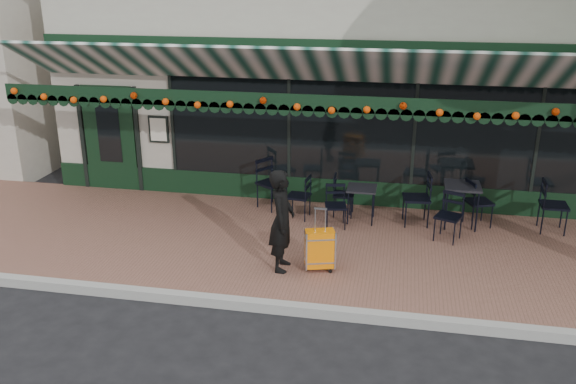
% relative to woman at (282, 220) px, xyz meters
% --- Properties ---
extents(ground, '(80.00, 80.00, 0.00)m').
position_rel_woman_xyz_m(ground, '(0.54, -0.98, -0.95)').
color(ground, black).
rests_on(ground, ground).
extents(sidewalk, '(18.00, 4.00, 0.15)m').
position_rel_woman_xyz_m(sidewalk, '(0.54, 1.02, -0.88)').
color(sidewalk, brown).
rests_on(sidewalk, ground).
extents(curb, '(18.00, 0.16, 0.15)m').
position_rel_woman_xyz_m(curb, '(0.54, -1.06, -0.88)').
color(curb, '#9E9E99').
rests_on(curb, ground).
extents(restaurant_building, '(12.00, 9.60, 4.50)m').
position_rel_woman_xyz_m(restaurant_building, '(0.54, 6.86, 1.32)').
color(restaurant_building, '#A49B8E').
rests_on(restaurant_building, ground).
extents(woman, '(0.40, 0.60, 1.61)m').
position_rel_woman_xyz_m(woman, '(0.00, 0.00, 0.00)').
color(woman, black).
rests_on(woman, sidewalk).
extents(suitcase, '(0.49, 0.36, 1.02)m').
position_rel_woman_xyz_m(suitcase, '(0.58, 0.06, -0.46)').
color(suitcase, orange).
rests_on(suitcase, sidewalk).
extents(cafe_table_a, '(0.64, 0.64, 0.78)m').
position_rel_woman_xyz_m(cafe_table_a, '(2.84, 2.29, -0.10)').
color(cafe_table_a, black).
rests_on(cafe_table_a, sidewalk).
extents(cafe_table_b, '(0.53, 0.53, 0.65)m').
position_rel_woman_xyz_m(cafe_table_b, '(1.05, 2.17, -0.22)').
color(cafe_table_b, black).
rests_on(cafe_table_b, sidewalk).
extents(chair_a_left, '(0.54, 0.54, 0.98)m').
position_rel_woman_xyz_m(chair_a_left, '(2.05, 2.21, -0.31)').
color(chair_a_left, black).
rests_on(chair_a_left, sidewalk).
extents(chair_a_right, '(0.57, 0.57, 0.89)m').
position_rel_woman_xyz_m(chair_a_right, '(3.16, 2.35, -0.36)').
color(chair_a_right, black).
rests_on(chair_a_right, sidewalk).
extents(chair_a_front, '(0.55, 0.55, 0.84)m').
position_rel_woman_xyz_m(chair_a_front, '(2.59, 1.59, -0.38)').
color(chair_a_front, black).
rests_on(chair_a_front, sidewalk).
extents(chair_a_extra, '(0.49, 0.49, 0.95)m').
position_rel_woman_xyz_m(chair_a_extra, '(4.43, 2.33, -0.33)').
color(chair_a_extra, black).
rests_on(chair_a_extra, sidewalk).
extents(chair_b_left, '(0.47, 0.47, 0.84)m').
position_rel_woman_xyz_m(chair_b_left, '(-0.11, 2.10, -0.38)').
color(chair_b_left, black).
rests_on(chair_b_left, sidewalk).
extents(chair_b_right, '(0.41, 0.41, 0.81)m').
position_rel_woman_xyz_m(chair_b_right, '(0.71, 2.40, -0.40)').
color(chair_b_right, black).
rests_on(chair_b_right, sidewalk).
extents(chair_b_front, '(0.46, 0.46, 0.79)m').
position_rel_woman_xyz_m(chair_b_front, '(0.62, 1.80, -0.41)').
color(chair_b_front, black).
rests_on(chair_b_front, sidewalk).
extents(chair_solo, '(0.68, 0.68, 0.98)m').
position_rel_woman_xyz_m(chair_solo, '(-0.71, 2.52, -0.31)').
color(chair_solo, black).
rests_on(chair_solo, sidewalk).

